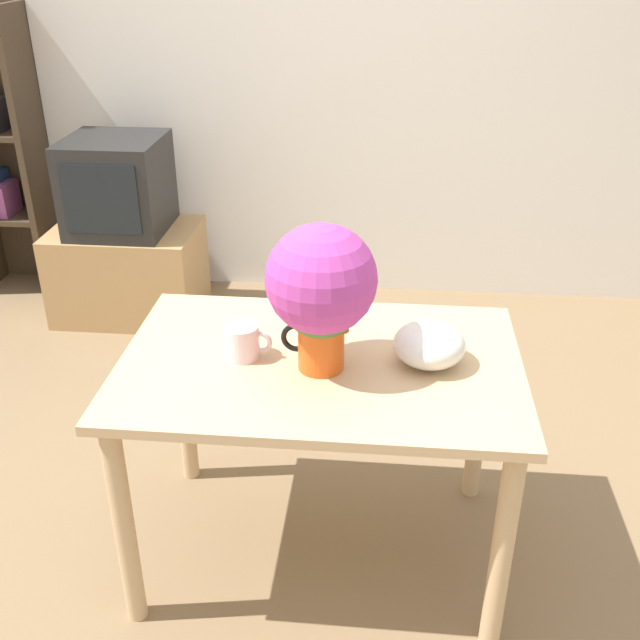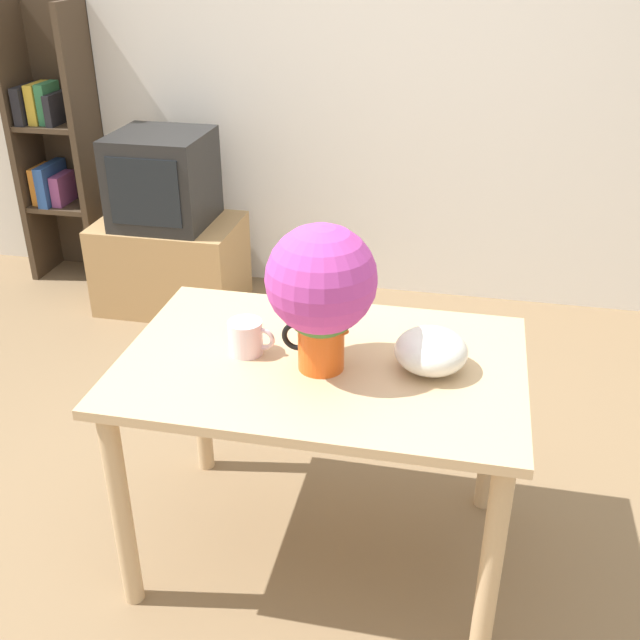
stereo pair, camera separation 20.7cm
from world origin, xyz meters
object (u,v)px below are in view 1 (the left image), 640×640
object	(u,v)px
flower_vase	(321,289)
tv_set	(117,185)
white_bowl	(429,345)
coffee_mug	(243,342)

from	to	relation	value
flower_vase	tv_set	size ratio (longest dim) A/B	0.90
tv_set	flower_vase	bearing A→B (deg)	-54.91
flower_vase	white_bowl	bearing A→B (deg)	9.76
coffee_mug	white_bowl	size ratio (longest dim) A/B	0.67
tv_set	coffee_mug	bearing A→B (deg)	-59.98
flower_vase	tv_set	bearing A→B (deg)	125.09
flower_vase	white_bowl	world-z (taller)	flower_vase
flower_vase	coffee_mug	distance (m)	0.31
coffee_mug	flower_vase	bearing A→B (deg)	-8.94
flower_vase	white_bowl	distance (m)	0.36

